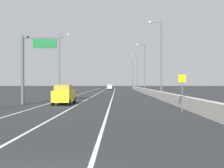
{
  "coord_description": "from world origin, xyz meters",
  "views": [
    {
      "loc": [
        2.23,
        -5.93,
        2.33
      ],
      "look_at": [
        1.36,
        43.16,
        2.15
      ],
      "focal_mm": 44.65,
      "sensor_mm": 36.0,
      "label": 1
    }
  ],
  "objects": [
    {
      "name": "lamp_post_left_mid",
      "position": [
        -8.92,
        48.82,
        6.79
      ],
      "size": [
        2.14,
        0.44,
        12.04
      ],
      "color": "#4C4C51",
      "rests_on": "ground_plane"
    },
    {
      "name": "lane_stripe_right",
      "position": [
        1.5,
        55.0,
        0.0
      ],
      "size": [
        0.16,
        130.0,
        0.0
      ],
      "primitive_type": "cube",
      "color": "silver",
      "rests_on": "ground_plane"
    },
    {
      "name": "car_white_1",
      "position": [
        -6.53,
        39.47,
        0.93
      ],
      "size": [
        1.97,
        4.81,
        1.86
      ],
      "color": "white",
      "rests_on": "ground_plane"
    },
    {
      "name": "lamp_post_right_fifth",
      "position": [
        8.78,
        114.57,
        6.79
      ],
      "size": [
        2.14,
        0.44,
        12.04
      ],
      "color": "#4C4C51",
      "rests_on": "ground_plane"
    },
    {
      "name": "lamp_post_right_fourth",
      "position": [
        8.96,
        88.95,
        6.79
      ],
      "size": [
        2.14,
        0.44,
        12.04
      ],
      "color": "#4C4C51",
      "rests_on": "ground_plane"
    },
    {
      "name": "car_silver_2",
      "position": [
        -0.32,
        93.53,
        0.94
      ],
      "size": [
        1.8,
        4.51,
        1.89
      ],
      "color": "#B7B7BC",
      "rests_on": "ground_plane"
    },
    {
      "name": "overhead_sign_gantry",
      "position": [
        -7.26,
        24.01,
        4.73
      ],
      "size": [
        4.68,
        0.36,
        7.5
      ],
      "color": "#47474C",
      "rests_on": "ground_plane"
    },
    {
      "name": "jersey_barrier_right",
      "position": [
        8.49,
        40.0,
        0.55
      ],
      "size": [
        0.6,
        120.0,
        1.1
      ],
      "primitive_type": "cube",
      "color": "#B2ADA3",
      "rests_on": "ground_plane"
    },
    {
      "name": "lamp_post_right_third",
      "position": [
        8.9,
        63.32,
        6.79
      ],
      "size": [
        2.14,
        0.44,
        12.04
      ],
      "color": "#4C4C51",
      "rests_on": "ground_plane"
    },
    {
      "name": "lane_stripe_center",
      "position": [
        -2.0,
        55.0,
        0.0
      ],
      "size": [
        0.16,
        130.0,
        0.0
      ],
      "primitive_type": "cube",
      "color": "silver",
      "rests_on": "ground_plane"
    },
    {
      "name": "lamp_post_right_second",
      "position": [
        8.96,
        37.7,
        6.79
      ],
      "size": [
        2.14,
        0.44,
        12.04
      ],
      "color": "#4C4C51",
      "rests_on": "ground_plane"
    },
    {
      "name": "car_yellow_0",
      "position": [
        -3.49,
        24.0,
        1.06
      ],
      "size": [
        1.95,
        4.24,
        2.13
      ],
      "color": "gold",
      "rests_on": "ground_plane"
    },
    {
      "name": "lamp_post_right_near",
      "position": [
        9.11,
        12.07,
        6.79
      ],
      "size": [
        2.14,
        0.44,
        12.04
      ],
      "color": "#4C4C51",
      "rests_on": "ground_plane"
    },
    {
      "name": "ground_plane",
      "position": [
        0.0,
        64.0,
        0.0
      ],
      "size": [
        320.0,
        320.0,
        0.0
      ],
      "primitive_type": "plane",
      "color": "#26282B"
    },
    {
      "name": "lane_stripe_left",
      "position": [
        -5.5,
        55.0,
        0.0
      ],
      "size": [
        0.16,
        130.0,
        0.0
      ],
      "primitive_type": "cube",
      "color": "silver",
      "rests_on": "ground_plane"
    },
    {
      "name": "speed_advisory_sign",
      "position": [
        7.59,
        16.97,
        1.76
      ],
      "size": [
        0.6,
        0.11,
        3.0
      ],
      "color": "#4C4C51",
      "rests_on": "ground_plane"
    }
  ]
}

